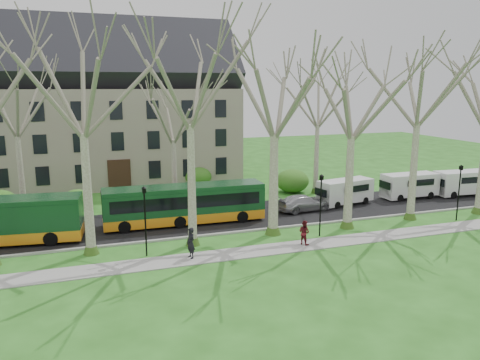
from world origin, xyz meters
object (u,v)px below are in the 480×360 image
object	(u,v)px
van_a	(345,192)
pedestrian_b	(304,232)
van_c	(463,183)
van_b	(410,186)
bus_follow	(185,204)
pedestrian_a	(191,243)
sedan	(304,203)

from	to	relation	value
van_a	pedestrian_b	size ratio (longest dim) A/B	3.11
van_a	van_c	xyz separation A→B (m)	(12.41, -0.64, 0.07)
van_a	van_c	world-z (taller)	van_c
van_a	van_b	size ratio (longest dim) A/B	0.96
van_b	van_c	bearing A→B (deg)	-7.79
bus_follow	pedestrian_a	world-z (taller)	bus_follow
van_b	sedan	bearing A→B (deg)	-175.59
van_a	pedestrian_b	xyz separation A→B (m)	(-8.19, -8.38, -0.29)
bus_follow	van_a	distance (m)	14.61
van_c	pedestrian_b	distance (m)	22.01
bus_follow	van_a	size ratio (longest dim) A/B	2.38
bus_follow	pedestrian_a	bearing A→B (deg)	-98.25
sedan	pedestrian_a	size ratio (longest dim) A/B	2.45
van_c	van_b	bearing A→B (deg)	176.27
van_c	pedestrian_a	world-z (taller)	van_c
van_b	bus_follow	bearing A→B (deg)	-176.93
van_b	pedestrian_b	bearing A→B (deg)	-150.74
bus_follow	sedan	bearing A→B (deg)	3.03
pedestrian_a	pedestrian_b	bearing A→B (deg)	74.92
bus_follow	sedan	distance (m)	10.19
sedan	van_c	size ratio (longest dim) A/B	0.86
bus_follow	van_a	xyz separation A→B (m)	(14.57, 1.08, -0.40)
sedan	van_b	size ratio (longest dim) A/B	0.88
van_a	van_c	bearing A→B (deg)	-13.42
van_b	pedestrian_b	size ratio (longest dim) A/B	3.25
bus_follow	pedestrian_a	xyz separation A→B (m)	(-1.24, -7.33, -0.56)
sedan	van_c	distance (m)	16.84
bus_follow	van_b	bearing A→B (deg)	4.52
van_c	bus_follow	bearing A→B (deg)	-175.10
sedan	pedestrian_a	world-z (taller)	pedestrian_a
van_a	van_b	world-z (taller)	van_b
van_a	van_b	xyz separation A→B (m)	(6.90, 0.11, 0.05)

